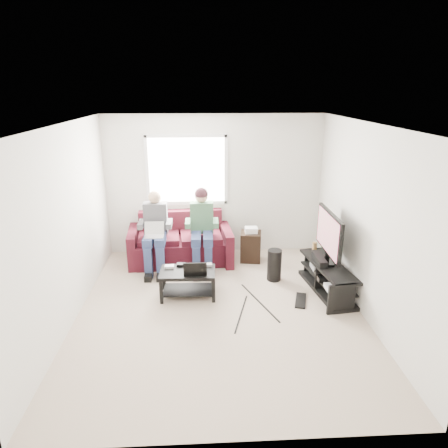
{
  "coord_description": "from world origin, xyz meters",
  "views": [
    {
      "loc": [
        -0.21,
        -5.01,
        3.03
      ],
      "look_at": [
        0.09,
        0.6,
        1.11
      ],
      "focal_mm": 32.0,
      "sensor_mm": 36.0,
      "label": 1
    }
  ],
  "objects_px": {
    "tv": "(329,234)",
    "coffee_table": "(188,277)",
    "subwoofer": "(274,265)",
    "end_table": "(251,246)",
    "sofa": "(180,244)",
    "tv_stand": "(327,279)"
  },
  "relations": [
    {
      "from": "end_table",
      "to": "tv_stand",
      "type": "bearing_deg",
      "value": -49.73
    },
    {
      "from": "coffee_table",
      "to": "end_table",
      "type": "distance_m",
      "value": 1.69
    },
    {
      "from": "coffee_table",
      "to": "tv",
      "type": "bearing_deg",
      "value": 3.31
    },
    {
      "from": "tv_stand",
      "to": "subwoofer",
      "type": "bearing_deg",
      "value": 150.35
    },
    {
      "from": "tv_stand",
      "to": "subwoofer",
      "type": "height_order",
      "value": "subwoofer"
    },
    {
      "from": "tv_stand",
      "to": "tv",
      "type": "bearing_deg",
      "value": 91.47
    },
    {
      "from": "tv_stand",
      "to": "end_table",
      "type": "distance_m",
      "value": 1.63
    },
    {
      "from": "coffee_table",
      "to": "tv_stand",
      "type": "distance_m",
      "value": 2.17
    },
    {
      "from": "sofa",
      "to": "tv_stand",
      "type": "height_order",
      "value": "sofa"
    },
    {
      "from": "sofa",
      "to": "subwoofer",
      "type": "relative_size",
      "value": 3.63
    },
    {
      "from": "coffee_table",
      "to": "subwoofer",
      "type": "relative_size",
      "value": 1.6
    },
    {
      "from": "tv_stand",
      "to": "end_table",
      "type": "xyz_separation_m",
      "value": [
        -1.05,
        1.24,
        0.09
      ]
    },
    {
      "from": "subwoofer",
      "to": "end_table",
      "type": "height_order",
      "value": "end_table"
    },
    {
      "from": "tv",
      "to": "coffee_table",
      "type": "bearing_deg",
      "value": -176.69
    },
    {
      "from": "sofa",
      "to": "end_table",
      "type": "height_order",
      "value": "sofa"
    },
    {
      "from": "sofa",
      "to": "coffee_table",
      "type": "bearing_deg",
      "value": -82.56
    },
    {
      "from": "end_table",
      "to": "tv",
      "type": "bearing_deg",
      "value": -47.41
    },
    {
      "from": "subwoofer",
      "to": "end_table",
      "type": "bearing_deg",
      "value": 109.98
    },
    {
      "from": "coffee_table",
      "to": "sofa",
      "type": "bearing_deg",
      "value": 97.44
    },
    {
      "from": "tv",
      "to": "end_table",
      "type": "xyz_separation_m",
      "value": [
        -1.05,
        1.14,
        -0.62
      ]
    },
    {
      "from": "tv",
      "to": "subwoofer",
      "type": "xyz_separation_m",
      "value": [
        -0.76,
        0.33,
        -0.65
      ]
    },
    {
      "from": "sofa",
      "to": "coffee_table",
      "type": "xyz_separation_m",
      "value": [
        0.18,
        -1.35,
        -0.02
      ]
    }
  ]
}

